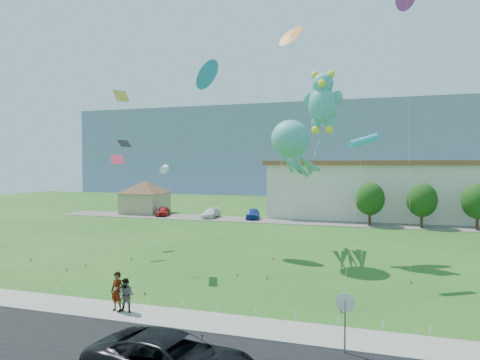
{
  "coord_description": "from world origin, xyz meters",
  "views": [
    {
      "loc": [
        10.58,
        -21.57,
        7.59
      ],
      "look_at": [
        1.23,
        8.0,
        6.5
      ],
      "focal_mm": 32.0,
      "sensor_mm": 36.0,
      "label": 1
    }
  ],
  "objects_px": {
    "pavilion": "(145,194)",
    "pedestrian_right": "(126,295)",
    "pedestrian_left": "(117,292)",
    "teddy_bear_kite": "(323,100)",
    "parked_car_blue": "(253,214)",
    "octopus_kite": "(293,149)",
    "stop_sign": "(345,308)",
    "parked_car_red": "(163,211)",
    "parked_car_white": "(211,213)"
  },
  "relations": [
    {
      "from": "pavilion",
      "to": "pedestrian_right",
      "type": "distance_m",
      "value": 46.72
    },
    {
      "from": "pedestrian_left",
      "to": "teddy_bear_kite",
      "type": "bearing_deg",
      "value": 70.37
    },
    {
      "from": "parked_car_blue",
      "to": "octopus_kite",
      "type": "bearing_deg",
      "value": -77.98
    },
    {
      "from": "stop_sign",
      "to": "pedestrian_right",
      "type": "distance_m",
      "value": 11.03
    },
    {
      "from": "pedestrian_right",
      "to": "teddy_bear_kite",
      "type": "height_order",
      "value": "teddy_bear_kite"
    },
    {
      "from": "parked_car_red",
      "to": "pedestrian_left",
      "type": "bearing_deg",
      "value": -80.52
    },
    {
      "from": "teddy_bear_kite",
      "to": "octopus_kite",
      "type": "bearing_deg",
      "value": -143.45
    },
    {
      "from": "octopus_kite",
      "to": "teddy_bear_kite",
      "type": "height_order",
      "value": "teddy_bear_kite"
    },
    {
      "from": "pedestrian_left",
      "to": "parked_car_red",
      "type": "xyz_separation_m",
      "value": [
        -17.47,
        38.1,
        -0.37
      ]
    },
    {
      "from": "pedestrian_left",
      "to": "pedestrian_right",
      "type": "xyz_separation_m",
      "value": [
        0.55,
        -0.03,
        -0.14
      ]
    },
    {
      "from": "pedestrian_left",
      "to": "octopus_kite",
      "type": "distance_m",
      "value": 18.56
    },
    {
      "from": "pedestrian_right",
      "to": "parked_car_blue",
      "type": "distance_m",
      "value": 38.95
    },
    {
      "from": "parked_car_blue",
      "to": "pedestrian_left",
      "type": "bearing_deg",
      "value": -95.8
    },
    {
      "from": "stop_sign",
      "to": "pedestrian_right",
      "type": "xyz_separation_m",
      "value": [
        -10.91,
        1.36,
        -0.9
      ]
    },
    {
      "from": "stop_sign",
      "to": "teddy_bear_kite",
      "type": "height_order",
      "value": "teddy_bear_kite"
    },
    {
      "from": "teddy_bear_kite",
      "to": "stop_sign",
      "type": "bearing_deg",
      "value": -80.51
    },
    {
      "from": "pedestrian_left",
      "to": "pavilion",
      "type": "bearing_deg",
      "value": 124.53
    },
    {
      "from": "pedestrian_right",
      "to": "octopus_kite",
      "type": "relative_size",
      "value": 0.14
    },
    {
      "from": "pavilion",
      "to": "octopus_kite",
      "type": "bearing_deg",
      "value": -41.69
    },
    {
      "from": "pedestrian_right",
      "to": "octopus_kite",
      "type": "distance_m",
      "value": 18.48
    },
    {
      "from": "stop_sign",
      "to": "pavilion",
      "type": "bearing_deg",
      "value": 128.44
    },
    {
      "from": "parked_car_red",
      "to": "stop_sign",
      "type": "bearing_deg",
      "value": -68.93
    },
    {
      "from": "pedestrian_left",
      "to": "parked_car_blue",
      "type": "distance_m",
      "value": 38.86
    },
    {
      "from": "pedestrian_left",
      "to": "pedestrian_right",
      "type": "relative_size",
      "value": 1.16
    },
    {
      "from": "pedestrian_left",
      "to": "teddy_bear_kite",
      "type": "distance_m",
      "value": 22.54
    },
    {
      "from": "pavilion",
      "to": "parked_car_red",
      "type": "height_order",
      "value": "pavilion"
    },
    {
      "from": "pedestrian_right",
      "to": "parked_car_blue",
      "type": "xyz_separation_m",
      "value": [
        -4.28,
        38.71,
        -0.17
      ]
    },
    {
      "from": "parked_car_white",
      "to": "parked_car_red",
      "type": "bearing_deg",
      "value": 178.89
    },
    {
      "from": "stop_sign",
      "to": "parked_car_red",
      "type": "bearing_deg",
      "value": 126.23
    },
    {
      "from": "pavilion",
      "to": "octopus_kite",
      "type": "height_order",
      "value": "octopus_kite"
    },
    {
      "from": "pavilion",
      "to": "stop_sign",
      "type": "height_order",
      "value": "pavilion"
    },
    {
      "from": "pavilion",
      "to": "parked_car_blue",
      "type": "bearing_deg",
      "value": -6.65
    },
    {
      "from": "pedestrian_left",
      "to": "parked_car_red",
      "type": "distance_m",
      "value": 41.92
    },
    {
      "from": "pedestrian_left",
      "to": "parked_car_blue",
      "type": "height_order",
      "value": "pedestrian_left"
    },
    {
      "from": "parked_car_white",
      "to": "octopus_kite",
      "type": "bearing_deg",
      "value": -55.74
    },
    {
      "from": "pedestrian_right",
      "to": "parked_car_white",
      "type": "height_order",
      "value": "pedestrian_right"
    },
    {
      "from": "stop_sign",
      "to": "parked_car_blue",
      "type": "height_order",
      "value": "stop_sign"
    },
    {
      "from": "parked_car_white",
      "to": "teddy_bear_kite",
      "type": "height_order",
      "value": "teddy_bear_kite"
    },
    {
      "from": "parked_car_red",
      "to": "parked_car_blue",
      "type": "distance_m",
      "value": 13.75
    },
    {
      "from": "pedestrian_left",
      "to": "pedestrian_right",
      "type": "distance_m",
      "value": 0.57
    },
    {
      "from": "stop_sign",
      "to": "parked_car_red",
      "type": "height_order",
      "value": "stop_sign"
    },
    {
      "from": "stop_sign",
      "to": "parked_car_blue",
      "type": "bearing_deg",
      "value": 110.77
    },
    {
      "from": "pedestrian_right",
      "to": "teddy_bear_kite",
      "type": "xyz_separation_m",
      "value": [
        7.79,
        17.3,
        11.98
      ]
    },
    {
      "from": "pavilion",
      "to": "stop_sign",
      "type": "relative_size",
      "value": 3.68
    },
    {
      "from": "stop_sign",
      "to": "octopus_kite",
      "type": "height_order",
      "value": "octopus_kite"
    },
    {
      "from": "teddy_bear_kite",
      "to": "pedestrian_left",
      "type": "bearing_deg",
      "value": -115.79
    },
    {
      "from": "pavilion",
      "to": "stop_sign",
      "type": "distance_m",
      "value": 53.9
    },
    {
      "from": "pavilion",
      "to": "parked_car_white",
      "type": "bearing_deg",
      "value": -12.42
    },
    {
      "from": "stop_sign",
      "to": "pedestrian_left",
      "type": "bearing_deg",
      "value": 173.07
    },
    {
      "from": "pedestrian_right",
      "to": "octopus_kite",
      "type": "height_order",
      "value": "octopus_kite"
    }
  ]
}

